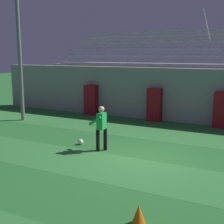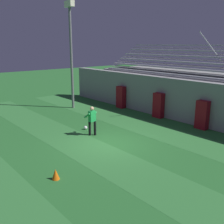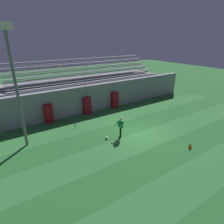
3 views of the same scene
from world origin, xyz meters
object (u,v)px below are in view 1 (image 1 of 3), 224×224
at_px(soccer_ball, 81,142).
at_px(padding_pillar_gate_right, 222,110).
at_px(traffic_cone, 139,214).
at_px(padding_pillar_gate_left, 154,105).
at_px(floodlight_pole, 18,22).
at_px(goalkeeper, 101,125).
at_px(padding_pillar_far_left, 91,100).

bearing_deg(soccer_ball, padding_pillar_gate_right, 50.66).
height_order(soccer_ball, traffic_cone, traffic_cone).
distance_m(padding_pillar_gate_left, floodlight_pole, 8.25).
bearing_deg(goalkeeper, padding_pillar_gate_right, 59.48).
height_order(padding_pillar_gate_right, floodlight_pole, floodlight_pole).
xyz_separation_m(goalkeeper, soccer_ball, (-1.09, 0.29, -0.84)).
distance_m(padding_pillar_gate_left, soccer_ball, 5.64).
bearing_deg(floodlight_pole, padding_pillar_gate_right, 16.95).
relative_size(floodlight_pole, traffic_cone, 19.42).
relative_size(padding_pillar_far_left, soccer_ball, 7.93).
bearing_deg(soccer_ball, traffic_cone, -45.72).
relative_size(padding_pillar_far_left, goalkeeper, 1.04).
distance_m(padding_pillar_far_left, traffic_cone, 12.12).
bearing_deg(floodlight_pole, soccer_ball, -25.25).
distance_m(goalkeeper, traffic_cone, 5.21).
relative_size(padding_pillar_gate_left, floodlight_pole, 0.21).
distance_m(soccer_ball, traffic_cone, 6.09).
distance_m(padding_pillar_gate_right, soccer_ball, 7.13).
bearing_deg(padding_pillar_gate_right, padding_pillar_gate_left, 180.00).
height_order(floodlight_pole, goalkeeper, floodlight_pole).
relative_size(floodlight_pole, goalkeeper, 4.88).
bearing_deg(floodlight_pole, padding_pillar_far_left, 50.01).
distance_m(padding_pillar_gate_right, traffic_cone, 9.87).
height_order(padding_pillar_gate_right, soccer_ball, padding_pillar_gate_right).
xyz_separation_m(floodlight_pole, goalkeeper, (6.39, -2.79, -4.19)).
height_order(padding_pillar_gate_left, soccer_ball, padding_pillar_gate_left).
relative_size(padding_pillar_gate_right, traffic_cone, 4.15).
xyz_separation_m(padding_pillar_gate_left, traffic_cone, (3.15, -9.84, -0.66)).
relative_size(padding_pillar_gate_left, padding_pillar_gate_right, 1.00).
xyz_separation_m(goalkeeper, traffic_cone, (3.16, -4.07, -0.74)).
bearing_deg(padding_pillar_far_left, traffic_cone, -54.40).
xyz_separation_m(padding_pillar_far_left, floodlight_pole, (-2.50, -2.99, 4.27)).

